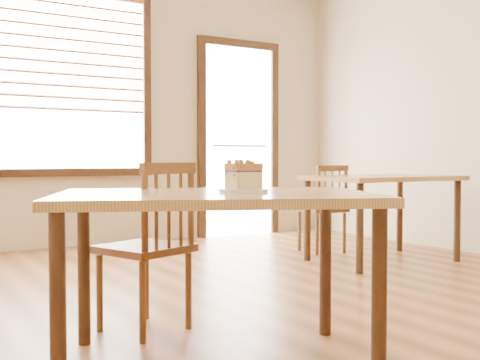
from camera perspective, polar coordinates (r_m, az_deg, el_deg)
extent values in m
plane|color=beige|center=(6.28, -18.71, 7.43)|extent=(7.00, 0.00, 7.00)
cube|color=white|center=(6.36, -16.02, 9.20)|extent=(1.60, 0.02, 1.80)
cube|color=#351A0E|center=(6.29, -15.90, 0.70)|extent=(1.76, 0.06, 0.08)
cube|color=#351A0E|center=(6.61, -8.85, 8.98)|extent=(0.08, 0.06, 1.96)
cube|color=#AD5228|center=(6.45, -15.98, 15.73)|extent=(1.56, 0.05, 0.03)
cube|color=#AD5228|center=(6.42, -15.97, 14.73)|extent=(1.56, 0.05, 0.03)
cube|color=#AD5228|center=(6.40, -15.96, 13.72)|extent=(1.56, 0.05, 0.03)
cube|color=#AD5228|center=(6.38, -15.95, 12.71)|extent=(1.56, 0.05, 0.03)
cube|color=#AD5228|center=(6.36, -15.94, 11.68)|extent=(1.56, 0.05, 0.03)
cube|color=#AD5228|center=(6.34, -15.93, 10.65)|extent=(1.56, 0.05, 0.03)
cube|color=#AD5228|center=(6.32, -15.92, 9.62)|extent=(1.56, 0.05, 0.03)
cube|color=#AD5228|center=(6.31, -15.91, 8.58)|extent=(1.56, 0.05, 0.03)
cube|color=#AD5228|center=(6.29, -15.90, 7.53)|extent=(1.56, 0.05, 0.03)
cube|color=#AD5228|center=(6.28, -15.89, 6.48)|extent=(1.56, 0.05, 0.03)
cube|color=white|center=(7.10, -0.14, 3.66)|extent=(0.90, 0.02, 2.20)
cube|color=#351A0E|center=(6.84, -3.65, 3.72)|extent=(0.09, 0.06, 2.20)
cube|color=#351A0E|center=(7.35, 3.24, 3.60)|extent=(0.09, 0.06, 2.20)
cube|color=#351A0E|center=(7.21, -0.08, 12.80)|extent=(1.08, 0.06, 0.09)
cylinder|color=#B2B2B7|center=(7.07, -0.04, 3.26)|extent=(0.72, 0.03, 0.03)
cube|color=tan|center=(2.59, -2.41, -1.64)|extent=(1.58, 1.35, 0.04)
cylinder|color=#351A0E|center=(2.29, -16.89, -11.70)|extent=(0.06, 0.06, 0.71)
cylinder|color=#351A0E|center=(2.41, 13.05, -10.97)|extent=(0.06, 0.06, 0.71)
cylinder|color=#351A0E|center=(3.02, -14.59, -8.35)|extent=(0.06, 0.06, 0.71)
cylinder|color=#351A0E|center=(3.11, 8.10, -8.00)|extent=(0.06, 0.06, 0.71)
cube|color=brown|center=(3.19, -9.08, -6.43)|extent=(0.52, 0.52, 0.04)
cylinder|color=brown|center=(3.45, -8.91, -9.71)|extent=(0.03, 0.03, 0.41)
cylinder|color=brown|center=(3.24, -13.17, -10.49)|extent=(0.03, 0.03, 0.41)
cylinder|color=brown|center=(3.23, -4.91, -10.52)|extent=(0.03, 0.03, 0.41)
cylinder|color=brown|center=(3.00, -9.22, -11.48)|extent=(0.03, 0.03, 0.41)
cylinder|color=brown|center=(3.15, -4.69, -2.49)|extent=(0.03, 0.03, 0.44)
cylinder|color=brown|center=(2.92, -9.02, -2.87)|extent=(0.03, 0.03, 0.44)
cube|color=brown|center=(3.02, -6.79, 1.11)|extent=(0.35, 0.16, 0.06)
cylinder|color=brown|center=(3.09, -5.65, -2.75)|extent=(0.02, 0.02, 0.38)
cylinder|color=brown|center=(3.03, -6.77, -2.85)|extent=(0.02, 0.02, 0.38)
cylinder|color=brown|center=(2.97, -7.94, -2.96)|extent=(0.02, 0.02, 0.38)
cube|color=tan|center=(5.39, 13.33, 0.20)|extent=(1.26, 0.86, 0.04)
cylinder|color=#351A0E|center=(4.79, 11.29, -4.50)|extent=(0.06, 0.06, 0.71)
cylinder|color=#351A0E|center=(5.58, 19.90, -3.67)|extent=(0.06, 0.06, 0.71)
cylinder|color=#351A0E|center=(5.33, 6.40, -3.82)|extent=(0.06, 0.06, 0.71)
cylinder|color=#351A0E|center=(6.04, 14.90, -3.19)|extent=(0.06, 0.06, 0.71)
cube|color=brown|center=(5.83, 7.75, -2.80)|extent=(0.41, 0.41, 0.04)
cylinder|color=brown|center=(6.06, 8.12, -4.73)|extent=(0.03, 0.03, 0.39)
cylinder|color=brown|center=(5.89, 5.65, -4.91)|extent=(0.03, 0.03, 0.39)
cylinder|color=brown|center=(5.81, 9.86, -5.03)|extent=(0.03, 0.03, 0.39)
cylinder|color=brown|center=(5.64, 7.33, -5.23)|extent=(0.03, 0.03, 0.39)
cylinder|color=brown|center=(5.76, 10.00, -0.78)|extent=(0.03, 0.03, 0.42)
cylinder|color=brown|center=(5.59, 7.45, -0.86)|extent=(0.03, 0.03, 0.42)
cube|color=brown|center=(5.67, 8.75, 1.11)|extent=(0.35, 0.06, 0.05)
cylinder|color=brown|center=(5.72, 9.41, -0.89)|extent=(0.02, 0.02, 0.36)
cylinder|color=brown|center=(5.67, 8.74, -0.91)|extent=(0.02, 0.02, 0.36)
cylinder|color=brown|center=(5.63, 8.06, -0.93)|extent=(0.02, 0.02, 0.36)
cylinder|color=white|center=(2.60, 0.34, -1.00)|extent=(0.21, 0.21, 0.02)
cylinder|color=white|center=(2.60, 0.34, -1.10)|extent=(0.14, 0.14, 0.01)
cube|color=#D0C375|center=(2.60, 0.34, -0.02)|extent=(0.14, 0.10, 0.07)
cube|color=#4B153A|center=(2.60, 0.34, 0.84)|extent=(0.13, 0.10, 0.01)
cube|color=#C67C3E|center=(2.59, 0.34, 1.26)|extent=(0.14, 0.11, 0.03)
sphere|color=#C67C3E|center=(2.59, 0.93, 1.65)|extent=(0.01, 0.01, 0.01)
sphere|color=#C67C3E|center=(2.59, 0.44, 1.69)|extent=(0.02, 0.02, 0.02)
sphere|color=#C67C3E|center=(2.63, 0.35, 1.68)|extent=(0.02, 0.02, 0.02)
sphere|color=#C67C3E|center=(2.61, 0.23, 1.68)|extent=(0.02, 0.02, 0.02)
sphere|color=#C67C3E|center=(2.64, 1.21, 1.71)|extent=(0.02, 0.02, 0.02)
sphere|color=#C67C3E|center=(2.64, 0.45, 1.67)|extent=(0.01, 0.01, 0.01)
sphere|color=#C67C3E|center=(2.64, 1.10, 1.70)|extent=(0.02, 0.02, 0.02)
sphere|color=#C67C3E|center=(2.58, 0.64, 1.66)|extent=(0.01, 0.01, 0.01)
sphere|color=#C67C3E|center=(2.63, 0.89, 1.69)|extent=(0.02, 0.02, 0.02)
sphere|color=#C67C3E|center=(2.64, 0.96, 1.66)|extent=(0.01, 0.01, 0.01)
sphere|color=#C67C3E|center=(2.60, -0.14, 1.69)|extent=(0.02, 0.02, 0.02)
sphere|color=#C67C3E|center=(2.58, -0.85, 1.70)|extent=(0.02, 0.02, 0.02)
sphere|color=#C67C3E|center=(2.59, 1.11, 1.66)|extent=(0.01, 0.01, 0.01)
sphere|color=#C67C3E|center=(2.60, -0.20, 1.68)|extent=(0.02, 0.02, 0.02)
sphere|color=#C67C3E|center=(2.53, -0.65, 0.51)|extent=(0.01, 0.01, 0.01)
sphere|color=#C67C3E|center=(2.56, -1.00, 0.59)|extent=(0.02, 0.02, 0.02)
sphere|color=#C67C3E|center=(2.53, -0.59, 0.34)|extent=(0.01, 0.01, 0.01)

